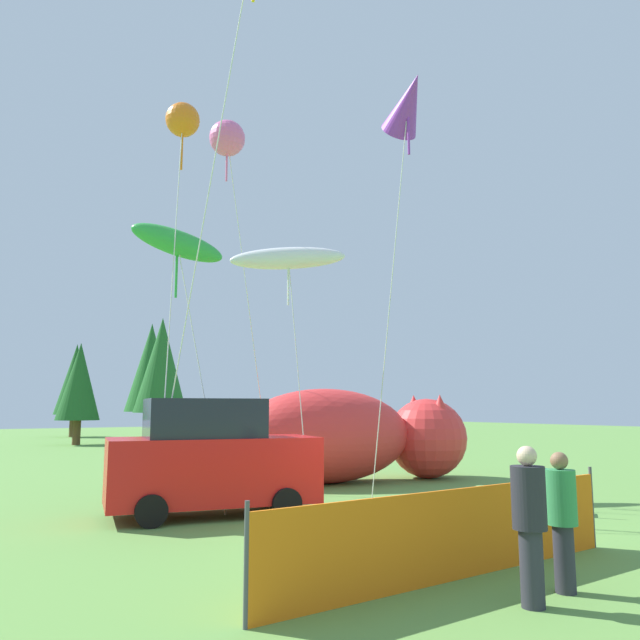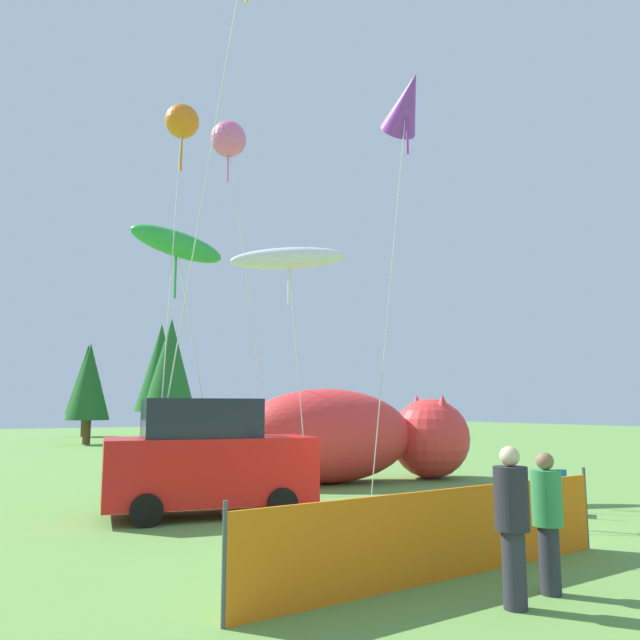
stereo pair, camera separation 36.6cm
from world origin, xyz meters
name	(u,v)px [view 2 (the right image)]	position (x,y,z in m)	size (l,w,h in m)	color
ground_plane	(395,527)	(0.00, 0.00, 0.00)	(120.00, 120.00, 0.00)	#609342
parked_car	(208,459)	(-2.50, 2.89, 1.11)	(4.36, 2.54, 2.31)	red
folding_chair	(554,489)	(3.49, -0.66, 0.52)	(0.76, 0.76, 0.91)	#1959A5
inflatable_cat	(353,439)	(3.11, 5.99, 1.23)	(7.36, 3.45, 2.66)	red
safety_fence	(444,534)	(-1.59, -3.08, 0.55)	(6.14, 0.44, 1.21)	orange
spectator_in_red_shirt	(512,519)	(-1.73, -4.33, 0.93)	(0.37, 0.37, 1.71)	#2D2D38
spectator_in_black_shirt	(547,516)	(-0.97, -4.17, 0.88)	(0.35, 0.35, 1.61)	#2D2D38
kite_green_fish	(176,245)	(-2.70, 4.74, 5.94)	(2.35, 2.49, 6.57)	silver
kite_purple_delta	(407,104)	(2.04, 1.94, 9.48)	(1.32, 2.10, 10.32)	silver
kite_white_ghost	(289,259)	(0.69, 5.47, 6.17)	(3.21, 2.04, 6.69)	silver
kite_pink_octopus	(229,140)	(-0.56, 6.93, 9.86)	(2.43, 1.20, 10.41)	silver
kite_orange_flower	(182,123)	(-2.51, 5.20, 9.21)	(1.48, 2.74, 9.68)	silver
horizon_tree_east	(160,368)	(5.12, 32.23, 4.75)	(3.24, 3.24, 7.74)	brown
horizon_tree_west	(170,366)	(4.57, 28.27, 4.67)	(3.19, 3.19, 7.60)	brown
horizon_tree_mid	(89,382)	(-0.01, 28.98, 3.60)	(2.46, 2.46, 5.86)	brown
horizon_tree_northeast	(87,380)	(1.73, 39.25, 4.15)	(2.83, 2.83, 6.75)	brown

